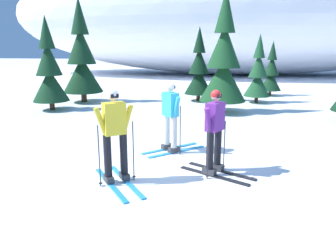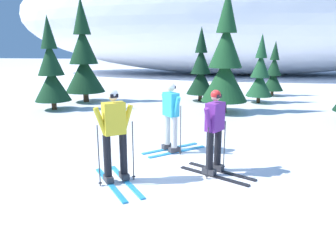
# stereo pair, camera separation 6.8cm
# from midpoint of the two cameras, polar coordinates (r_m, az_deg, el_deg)

# --- Properties ---
(ground_plane) EXTENTS (120.00, 120.00, 0.00)m
(ground_plane) POSITION_cam_midpoint_polar(r_m,az_deg,el_deg) (7.25, 2.27, -7.35)
(ground_plane) COLOR white
(skier_purple_jacket) EXTENTS (1.59, 1.19, 1.78)m
(skier_purple_jacket) POSITION_cam_midpoint_polar(r_m,az_deg,el_deg) (6.72, 8.01, -0.80)
(skier_purple_jacket) COLOR black
(skier_purple_jacket) RESTS_ON ground
(skier_yellow_jacket) EXTENTS (1.35, 1.69, 1.86)m
(skier_yellow_jacket) POSITION_cam_midpoint_polar(r_m,az_deg,el_deg) (6.29, -9.65, -1.50)
(skier_yellow_jacket) COLOR #2893CC
(skier_yellow_jacket) RESTS_ON ground
(skier_cyan_jacket) EXTENTS (1.57, 1.41, 1.78)m
(skier_cyan_jacket) POSITION_cam_midpoint_polar(r_m,az_deg,el_deg) (8.09, 0.23, 1.81)
(skier_cyan_jacket) COLOR #2893CC
(skier_cyan_jacket) RESTS_ON ground
(pine_tree_far_left) EXTENTS (1.49, 1.49, 3.86)m
(pine_tree_far_left) POSITION_cam_midpoint_polar(r_m,az_deg,el_deg) (14.36, -20.40, 9.03)
(pine_tree_far_left) COLOR #47301E
(pine_tree_far_left) RESTS_ON ground
(pine_tree_left) EXTENTS (1.86, 1.86, 4.82)m
(pine_tree_left) POSITION_cam_midpoint_polar(r_m,az_deg,el_deg) (15.99, -15.14, 11.28)
(pine_tree_left) COLOR #47301E
(pine_tree_left) RESTS_ON ground
(pine_tree_center_left) EXTENTS (1.37, 1.37, 3.54)m
(pine_tree_center_left) POSITION_cam_midpoint_polar(r_m,az_deg,el_deg) (15.84, 5.35, 9.74)
(pine_tree_center_left) COLOR #47301E
(pine_tree_center_left) RESTS_ON ground
(pine_tree_center) EXTENTS (1.85, 1.85, 4.78)m
(pine_tree_center) POSITION_cam_midpoint_polar(r_m,az_deg,el_deg) (13.12, 9.65, 11.01)
(pine_tree_center) COLOR #47301E
(pine_tree_center) RESTS_ON ground
(pine_tree_center_right) EXTENTS (1.23, 1.23, 3.20)m
(pine_tree_center_right) POSITION_cam_midpoint_polar(r_m,az_deg,el_deg) (15.86, 15.50, 8.78)
(pine_tree_center_right) COLOR #47301E
(pine_tree_center_right) RESTS_ON ground
(pine_tree_right) EXTENTS (1.13, 1.13, 2.92)m
(pine_tree_right) POSITION_cam_midpoint_polar(r_m,az_deg,el_deg) (18.41, 17.68, 8.92)
(pine_tree_right) COLOR #47301E
(pine_tree_right) RESTS_ON ground
(snow_ridge_background) EXTENTS (42.71, 16.15, 11.12)m
(snow_ridge_background) POSITION_cam_midpoint_polar(r_m,az_deg,el_deg) (31.86, 12.65, 18.93)
(snow_ridge_background) COLOR white
(snow_ridge_background) RESTS_ON ground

